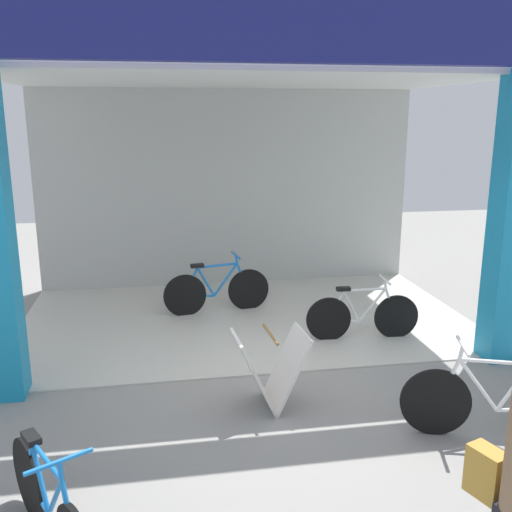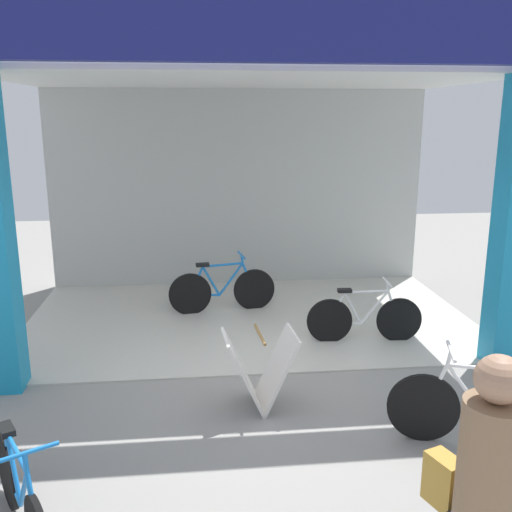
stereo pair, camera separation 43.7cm
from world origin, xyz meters
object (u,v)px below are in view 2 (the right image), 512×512
object	(u,v)px
bicycle_parked_0	(482,409)
sandwich_board_sign	(260,370)
bicycle_inside_1	(222,290)
pedestrian_1	(482,510)
bicycle_inside_0	(364,318)
bicycle_parked_1	(21,498)

from	to	relation	value
bicycle_parked_0	sandwich_board_sign	xyz separation A→B (m)	(-1.84, 0.90, 0.03)
bicycle_inside_1	pedestrian_1	world-z (taller)	pedestrian_1
bicycle_inside_0	bicycle_parked_1	bearing A→B (deg)	-136.05
bicycle_inside_0	pedestrian_1	xyz separation A→B (m)	(-0.70, -4.32, 0.58)
bicycle_inside_1	sandwich_board_sign	bearing A→B (deg)	-85.25
bicycle_inside_0	bicycle_inside_1	xyz separation A→B (m)	(-1.74, 1.34, 0.02)
sandwich_board_sign	pedestrian_1	world-z (taller)	pedestrian_1
bicycle_inside_0	bicycle_parked_1	xyz separation A→B (m)	(-3.31, -3.19, 0.01)
bicycle_inside_1	pedestrian_1	distance (m)	5.78
bicycle_inside_0	sandwich_board_sign	xyz separation A→B (m)	(-1.51, -1.51, 0.06)
bicycle_inside_0	pedestrian_1	size ratio (longest dim) A/B	0.85
bicycle_inside_0	bicycle_inside_1	size ratio (longest dim) A/B	0.94
bicycle_inside_0	bicycle_parked_1	world-z (taller)	bicycle_parked_1
sandwich_board_sign	pedestrian_1	bearing A→B (deg)	-73.96
pedestrian_1	bicycle_parked_1	bearing A→B (deg)	156.56
bicycle_inside_1	pedestrian_1	size ratio (longest dim) A/B	0.90
sandwich_board_sign	pedestrian_1	size ratio (longest dim) A/B	0.45
bicycle_inside_1	bicycle_parked_1	bearing A→B (deg)	-109.07
pedestrian_1	bicycle_inside_1	bearing A→B (deg)	100.46
bicycle_inside_0	bicycle_parked_0	xyz separation A→B (m)	(0.34, -2.41, 0.03)
bicycle_parked_1	pedestrian_1	xyz separation A→B (m)	(2.61, -1.13, 0.57)
bicycle_inside_0	bicycle_parked_1	distance (m)	4.60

